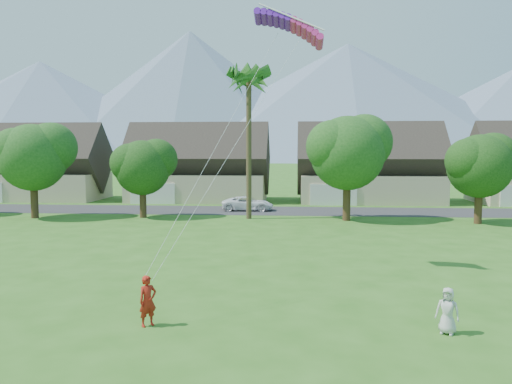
# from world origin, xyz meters

# --- Properties ---
(ground) EXTENTS (500.00, 500.00, 0.00)m
(ground) POSITION_xyz_m (0.00, 0.00, 0.00)
(ground) COLOR #2D6019
(ground) RESTS_ON ground
(street) EXTENTS (90.00, 7.00, 0.01)m
(street) POSITION_xyz_m (0.00, 34.00, 0.01)
(street) COLOR #2D2D30
(street) RESTS_ON ground
(kite_flyer) EXTENTS (0.71, 0.70, 1.66)m
(kite_flyer) POSITION_xyz_m (-2.99, 2.91, 0.83)
(kite_flyer) COLOR #A81E13
(kite_flyer) RESTS_ON ground
(watcher) EXTENTS (0.85, 0.74, 1.46)m
(watcher) POSITION_xyz_m (6.51, 2.94, 0.73)
(watcher) COLOR beige
(watcher) RESTS_ON ground
(parked_car) EXTENTS (4.87, 2.33, 1.34)m
(parked_car) POSITION_xyz_m (-2.62, 34.00, 0.67)
(parked_car) COLOR white
(parked_car) RESTS_ON ground
(mountain_ridge) EXTENTS (540.00, 240.00, 70.00)m
(mountain_ridge) POSITION_xyz_m (10.40, 260.00, 29.07)
(mountain_ridge) COLOR slate
(mountain_ridge) RESTS_ON ground
(houses_row) EXTENTS (72.75, 8.19, 8.86)m
(houses_row) POSITION_xyz_m (0.49, 42.99, 3.44)
(houses_row) COLOR beige
(houses_row) RESTS_ON ground
(tree_row) EXTENTS (62.27, 6.67, 8.45)m
(tree_row) POSITION_xyz_m (-1.14, 27.92, 4.89)
(tree_row) COLOR #47301C
(tree_row) RESTS_ON ground
(fan_palm) EXTENTS (3.00, 3.00, 13.80)m
(fan_palm) POSITION_xyz_m (-2.00, 28.50, 11.80)
(fan_palm) COLOR #4C3D26
(fan_palm) RESTS_ON ground
(parafoil_kite) EXTENTS (3.56, 1.24, 0.50)m
(parafoil_kite) POSITION_xyz_m (1.55, 11.13, 11.54)
(parafoil_kite) COLOR #6218B4
(parafoil_kite) RESTS_ON ground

